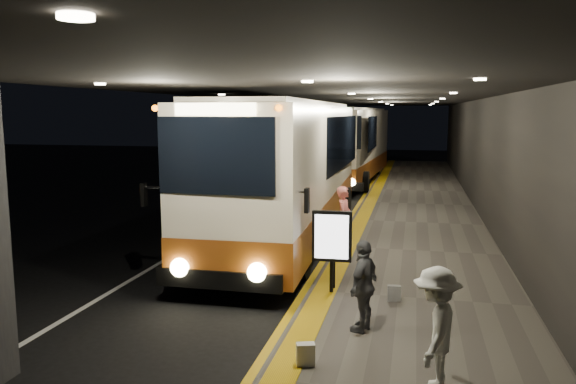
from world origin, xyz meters
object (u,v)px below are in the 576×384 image
(coach_third, at_px, (367,140))
(bag_polka, at_px, (394,293))
(coach_main, at_px, (289,176))
(coach_second, at_px, (351,148))
(passenger_boarding, at_px, (344,219))
(passenger_waiting_grey, at_px, (364,285))
(bag_plain, at_px, (306,354))
(stanchion_post, at_px, (334,265))
(passenger_waiting_white, at_px, (436,329))
(info_sign, at_px, (332,238))

(coach_third, bearing_deg, bag_polka, -86.81)
(coach_main, relative_size, coach_third, 1.12)
(coach_second, distance_m, bag_polka, 20.61)
(passenger_boarding, distance_m, passenger_waiting_grey, 5.69)
(bag_plain, bearing_deg, coach_main, 104.18)
(bag_polka, bearing_deg, coach_third, 95.78)
(coach_second, relative_size, coach_third, 1.10)
(bag_polka, relative_size, stanchion_post, 0.31)
(passenger_waiting_white, distance_m, stanchion_post, 4.55)
(passenger_boarding, height_order, stanchion_post, passenger_boarding)
(passenger_boarding, bearing_deg, bag_polka, -154.55)
(passenger_boarding, xyz_separation_m, bag_polka, (1.51, -3.92, -0.73))
(coach_second, bearing_deg, stanchion_post, -81.31)
(coach_main, bearing_deg, coach_third, 88.39)
(passenger_boarding, distance_m, bag_plain, 7.20)
(passenger_waiting_grey, distance_m, bag_plain, 1.83)
(bag_polka, relative_size, info_sign, 0.18)
(coach_third, bearing_deg, bag_plain, -89.17)
(passenger_boarding, bearing_deg, stanchion_post, -171.94)
(coach_third, distance_m, bag_polka, 33.35)
(bag_polka, bearing_deg, info_sign, 169.20)
(passenger_boarding, xyz_separation_m, stanchion_post, (0.22, -3.38, -0.36))
(info_sign, bearing_deg, passenger_boarding, 91.23)
(bag_plain, bearing_deg, passenger_waiting_grey, 65.38)
(coach_third, xyz_separation_m, bag_polka, (3.35, -33.15, -1.45))
(coach_main, height_order, passenger_waiting_white, coach_main)
(coach_third, height_order, passenger_waiting_white, coach_third)
(bag_plain, bearing_deg, coach_second, 94.88)
(coach_third, xyz_separation_m, info_sign, (2.04, -32.90, -0.44))
(stanchion_post, bearing_deg, passenger_waiting_grey, -69.53)
(coach_main, xyz_separation_m, coach_third, (0.08, 27.48, -0.21))
(coach_main, height_order, bag_polka, coach_main)
(coach_main, relative_size, passenger_waiting_white, 7.70)
(passenger_waiting_white, relative_size, bag_polka, 5.34)
(info_sign, distance_m, stanchion_post, 0.71)
(passenger_waiting_white, relative_size, info_sign, 0.98)
(bag_polka, bearing_deg, stanchion_post, 157.24)
(coach_second, height_order, info_sign, coach_second)
(coach_main, distance_m, coach_third, 27.48)
(coach_third, height_order, stanchion_post, coach_third)
(coach_second, relative_size, bag_plain, 37.72)
(coach_third, distance_m, passenger_boarding, 29.29)
(bag_polka, distance_m, bag_plain, 3.44)
(coach_second, height_order, bag_plain, coach_second)
(passenger_boarding, bearing_deg, coach_main, 52.20)
(passenger_boarding, distance_m, passenger_waiting_white, 7.78)
(passenger_waiting_white, relative_size, passenger_waiting_grey, 1.06)
(passenger_boarding, xyz_separation_m, passenger_waiting_white, (2.18, -7.47, -0.03))
(bag_polka, xyz_separation_m, stanchion_post, (-1.29, 0.54, 0.36))
(coach_third, distance_m, passenger_waiting_white, 36.92)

